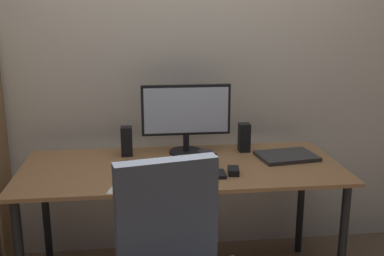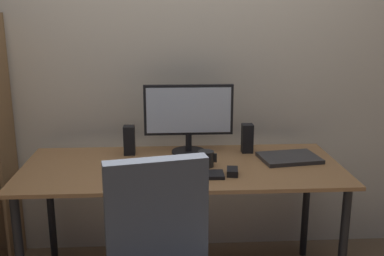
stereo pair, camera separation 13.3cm
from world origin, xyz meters
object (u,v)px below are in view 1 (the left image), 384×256
Objects in this scene: speaker_left at (127,141)px; speaker_right at (244,137)px; mouse at (233,171)px; keyboard at (197,175)px; desk at (182,179)px; coffee_mug at (206,159)px; laptop at (287,156)px; monitor at (186,114)px.

speaker_left is 0.69m from speaker_right.
speaker_left reaches higher than mouse.
keyboard is 3.02× the size of mouse.
coffee_mug is at bearing -9.79° from desk.
speaker_left is (-0.90, 0.16, 0.07)m from laptop.
laptop is at bearing 40.04° from mouse.
mouse reaches higher than keyboard.
mouse is (0.25, -0.16, 0.09)m from desk.
speaker_left is at bearing 143.86° from desk.
speaker_left reaches higher than keyboard.
coffee_mug reaches higher than laptop.
monitor reaches higher than desk.
coffee_mug reaches higher than desk.
monitor is at bearing 155.39° from laptop.
desk is 10.15× the size of speaker_right.
desk is 0.62m from laptop.
coffee_mug is 0.32× the size of laptop.
keyboard is (0.06, -0.18, 0.09)m from desk.
monitor is at bearing 108.02° from coffee_mug.
mouse reaches higher than laptop.
speaker_left reaches higher than laptop.
keyboard is at bearing -166.59° from mouse.
speaker_right reaches higher than laptop.
monitor reaches higher than speaker_left.
coffee_mug is at bearing -71.98° from monitor.
speaker_right is at bearing -1.32° from monitor.
mouse is 0.67m from speaker_left.
desk is at bearing -151.07° from speaker_right.
mouse is 0.94× the size of coffee_mug.
speaker_right reaches higher than coffee_mug.
monitor is 1.61× the size of laptop.
speaker_right is (-0.21, 0.16, 0.07)m from laptop.
desk is 0.40m from speaker_left.
coffee_mug is (-0.12, 0.14, 0.03)m from mouse.
keyboard is at bearing -47.74° from speaker_left.
mouse is at bearing -62.04° from monitor.
laptop is at bearing -9.74° from speaker_left.
speaker_left is at bearing 132.99° from keyboard.
mouse is at bearing -110.64° from speaker_right.
desk is 10.15× the size of speaker_left.
speaker_left is (-0.35, -0.01, -0.15)m from monitor.
coffee_mug is 0.49m from speaker_left.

